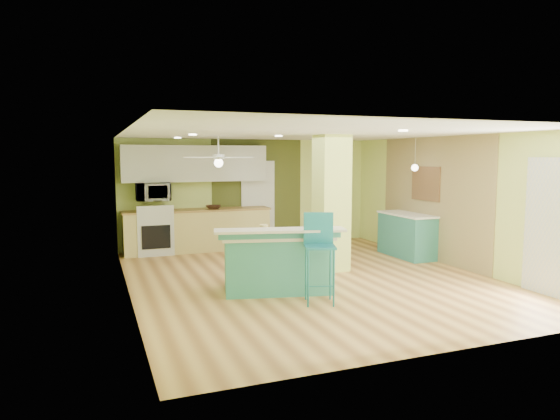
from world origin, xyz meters
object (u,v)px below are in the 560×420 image
object	(u,v)px
peninsula	(277,261)
side_counter	(407,235)
bar_stool	(319,243)
canister	(264,229)
fruit_bowl	(214,207)

from	to	relation	value
peninsula	side_counter	distance (m)	3.84
bar_stool	canister	size ratio (longest dim) A/B	8.64
bar_stool	fruit_bowl	size ratio (longest dim) A/B	3.80
fruit_bowl	canister	world-z (taller)	canister
side_counter	canister	xyz separation A→B (m)	(-3.69, -1.48, 0.52)
peninsula	side_counter	bearing A→B (deg)	37.36
bar_stool	canister	distance (m)	1.02
bar_stool	side_counter	bearing A→B (deg)	55.27
fruit_bowl	side_counter	bearing A→B (deg)	-29.48
fruit_bowl	canister	size ratio (longest dim) A/B	2.28
fruit_bowl	peninsula	bearing A→B (deg)	-87.63
peninsula	canister	world-z (taller)	canister
canister	side_counter	bearing A→B (deg)	21.79
side_counter	fruit_bowl	xyz separation A→B (m)	(-3.66, 2.07, 0.52)
bar_stool	canister	bearing A→B (deg)	141.98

